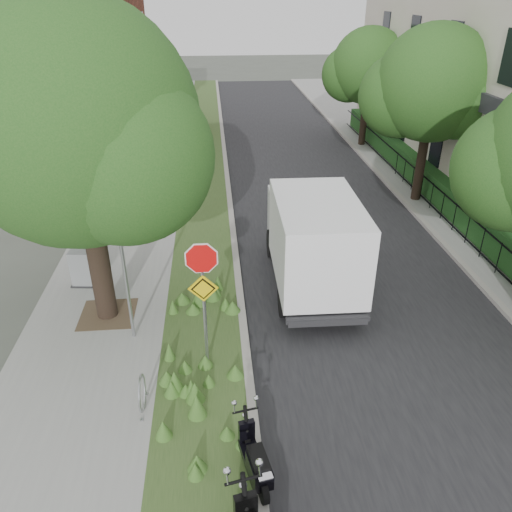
{
  "coord_description": "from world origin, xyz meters",
  "views": [
    {
      "loc": [
        -1.07,
        -8.25,
        7.66
      ],
      "look_at": [
        -0.05,
        3.49,
        1.3
      ],
      "focal_mm": 35.0,
      "sensor_mm": 36.0,
      "label": 1
    }
  ],
  "objects": [
    {
      "name": "street_tree_main",
      "position": [
        -4.08,
        2.86,
        4.8
      ],
      "size": [
        6.21,
        5.54,
        7.66
      ],
      "color": "black",
      "rests_on": "ground"
    },
    {
      "name": "ground",
      "position": [
        0.0,
        0.0,
        0.0
      ],
      "size": [
        120.0,
        120.0,
        0.0
      ],
      "primitive_type": "plane",
      "color": "#4C5147",
      "rests_on": "ground"
    },
    {
      "name": "far_tree_b",
      "position": [
        6.94,
        10.05,
        4.37
      ],
      "size": [
        4.83,
        4.31,
        6.56
      ],
      "color": "black",
      "rests_on": "ground"
    },
    {
      "name": "far_tree_c",
      "position": [
        6.94,
        18.04,
        3.95
      ],
      "size": [
        4.37,
        3.89,
        5.93
      ],
      "color": "black",
      "rests_on": "ground"
    },
    {
      "name": "kerb_near",
      "position": [
        -0.5,
        10.0,
        0.07
      ],
      "size": [
        0.2,
        60.0,
        0.13
      ],
      "primitive_type": "cube",
      "color": "#9E9991",
      "rests_on": "ground"
    },
    {
      "name": "fence_far",
      "position": [
        7.2,
        10.0,
        0.67
      ],
      "size": [
        0.04,
        24.0,
        1.0
      ],
      "color": "black",
      "rests_on": "ground"
    },
    {
      "name": "footpath_far",
      "position": [
        8.2,
        10.0,
        0.06
      ],
      "size": [
        3.2,
        60.0,
        0.12
      ],
      "primitive_type": "cube",
      "color": "gray",
      "rests_on": "ground"
    },
    {
      "name": "box_truck",
      "position": [
        1.57,
        3.96,
        1.56
      ],
      "size": [
        2.22,
        5.33,
        2.4
      ],
      "color": "#262628",
      "rests_on": "ground"
    },
    {
      "name": "brick_building",
      "position": [
        -9.5,
        22.0,
        4.21
      ],
      "size": [
        9.4,
        10.4,
        8.3
      ],
      "color": "maroon",
      "rests_on": "ground"
    },
    {
      "name": "road",
      "position": [
        3.0,
        10.0,
        0.01
      ],
      "size": [
        7.0,
        60.0,
        0.01
      ],
      "primitive_type": "cube",
      "color": "black",
      "rests_on": "ground"
    },
    {
      "name": "sign_assembly",
      "position": [
        -1.4,
        0.58,
        2.33
      ],
      "size": [
        0.94,
        0.08,
        3.22
      ],
      "color": "#A5A8AD",
      "rests_on": "ground"
    },
    {
      "name": "scooter_far",
      "position": [
        -0.57,
        -2.5,
        0.49
      ],
      "size": [
        0.53,
        1.58,
        0.76
      ],
      "color": "black",
      "rests_on": "ground"
    },
    {
      "name": "hedge_far",
      "position": [
        7.9,
        10.0,
        0.67
      ],
      "size": [
        1.0,
        24.0,
        1.1
      ],
      "primitive_type": "cube",
      "color": "#184016",
      "rests_on": "footpath_far"
    },
    {
      "name": "bike_hoop",
      "position": [
        -2.7,
        -0.6,
        0.5
      ],
      "size": [
        0.06,
        0.78,
        0.77
      ],
      "color": "#A5A8AD",
      "rests_on": "ground"
    },
    {
      "name": "utility_cabinet",
      "position": [
        -4.86,
        4.42,
        0.63
      ],
      "size": [
        0.84,
        0.61,
        1.06
      ],
      "color": "#262628",
      "rests_on": "ground"
    },
    {
      "name": "verge",
      "position": [
        -1.5,
        10.0,
        0.06
      ],
      "size": [
        2.0,
        60.0,
        0.12
      ],
      "primitive_type": "cube",
      "color": "#334E21",
      "rests_on": "ground"
    },
    {
      "name": "kerb_far",
      "position": [
        6.5,
        10.0,
        0.07
      ],
      "size": [
        0.2,
        60.0,
        0.13
      ],
      "primitive_type": "cube",
      "color": "#9E9991",
      "rests_on": "ground"
    },
    {
      "name": "sidewalk_near",
      "position": [
        -4.25,
        10.0,
        0.06
      ],
      "size": [
        3.5,
        60.0,
        0.12
      ],
      "primitive_type": "cube",
      "color": "gray",
      "rests_on": "ground"
    },
    {
      "name": "bare_post",
      "position": [
        -3.2,
        1.8,
        2.12
      ],
      "size": [
        0.08,
        0.08,
        4.0
      ],
      "color": "#A5A8AD",
      "rests_on": "ground"
    }
  ]
}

